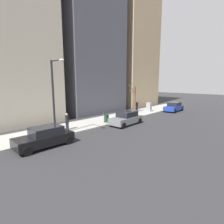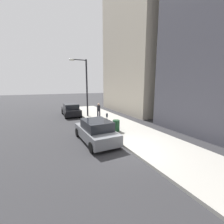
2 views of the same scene
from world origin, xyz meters
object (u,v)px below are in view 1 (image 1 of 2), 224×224
object	(u,v)px
parking_meter	(104,117)
office_tower_left	(129,45)
bare_tree	(135,98)
streetlamp	(55,92)
parked_car_black	(45,137)
utility_box	(149,107)
pedestrian_near_meter	(137,106)
parked_car_blue	(174,107)
office_block_center	(82,36)
pedestrian_midblock	(67,121)
trash_bin	(106,118)
parked_car_grey	(126,118)

from	to	relation	value
parking_meter	office_tower_left	bearing A→B (deg)	-59.72
bare_tree	streetlamp	bearing A→B (deg)	99.08
parked_car_black	bare_tree	distance (m)	16.92
utility_box	bare_tree	bearing A→B (deg)	58.06
pedestrian_near_meter	bare_tree	bearing A→B (deg)	-76.03
parked_car_blue	utility_box	xyz separation A→B (m)	(2.48, 3.73, 0.11)
office_block_center	pedestrian_near_meter	bearing A→B (deg)	-150.11
office_tower_left	pedestrian_midblock	bearing A→B (deg)	112.96
streetlamp	pedestrian_near_meter	world-z (taller)	streetlamp
bare_tree	office_block_center	bearing A→B (deg)	24.54
parked_car_black	streetlamp	bearing A→B (deg)	-50.99
streetlamp	parking_meter	bearing A→B (deg)	-88.40
parked_car_blue	bare_tree	size ratio (longest dim) A/B	0.97
parked_car_black	office_block_center	xyz separation A→B (m)	(11.73, -12.77, 11.51)
parked_car_blue	office_block_center	size ratio (longest dim) A/B	0.17
pedestrian_near_meter	office_tower_left	xyz separation A→B (m)	(7.42, -7.08, 11.42)
trash_bin	parked_car_black	bearing A→B (deg)	103.10
parked_car_blue	pedestrian_near_meter	bearing A→B (deg)	49.53
streetlamp	parked_car_black	bearing A→B (deg)	128.16
bare_tree	pedestrian_midblock	distance (m)	13.10
parked_car_grey	trash_bin	world-z (taller)	parked_car_grey
parked_car_blue	pedestrian_near_meter	xyz separation A→B (m)	(3.95, 5.00, 0.35)
utility_box	parked_car_black	bearing A→B (deg)	97.31
streetlamp	office_block_center	size ratio (longest dim) A/B	0.27
parked_car_black	pedestrian_midblock	xyz separation A→B (m)	(2.40, -3.46, 0.35)
streetlamp	bare_tree	distance (m)	14.98
pedestrian_midblock	parking_meter	bearing A→B (deg)	71.48
bare_tree	parked_car_grey	bearing A→B (deg)	119.43
pedestrian_near_meter	parked_car_grey	bearing A→B (deg)	-57.67
parked_car_grey	parking_meter	bearing A→B (deg)	47.43
utility_box	streetlamp	xyz separation A→B (m)	(-1.02, 16.83, 3.17)
office_block_center	bare_tree	bearing A→B (deg)	-155.46
parked_car_black	office_tower_left	xyz separation A→B (m)	(11.27, -24.38, 11.78)
trash_bin	pedestrian_near_meter	size ratio (longest dim) A/B	0.54
parked_car_black	office_block_center	size ratio (longest dim) A/B	0.17
bare_tree	parking_meter	bearing A→B (deg)	104.03
parked_car_blue	streetlamp	distance (m)	20.87
parked_car_grey	pedestrian_midblock	bearing A→B (deg)	65.91
streetlamp	pedestrian_midblock	world-z (taller)	streetlamp
parked_car_grey	office_block_center	distance (m)	16.82
parked_car_black	pedestrian_near_meter	xyz separation A→B (m)	(3.85, -17.30, 0.35)
parked_car_blue	streetlamp	size ratio (longest dim) A/B	0.66
parked_car_blue	parking_meter	distance (m)	14.68
bare_tree	office_tower_left	distance (m)	14.98
parked_car_grey	pedestrian_near_meter	distance (m)	8.65
parking_meter	pedestrian_near_meter	world-z (taller)	pedestrian_near_meter
parking_meter	office_tower_left	xyz separation A→B (m)	(9.74, -16.67, 11.53)
pedestrian_near_meter	parking_meter	bearing A→B (deg)	-71.49
parking_meter	utility_box	world-z (taller)	utility_box
streetlamp	utility_box	bearing A→B (deg)	-86.54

